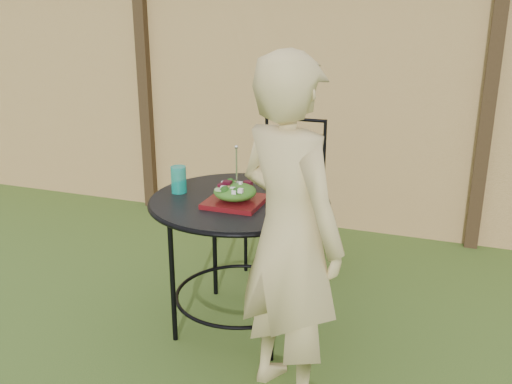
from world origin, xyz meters
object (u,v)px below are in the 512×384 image
(patio_table, at_px, (240,224))
(salad_plate, at_px, (235,202))
(diner, at_px, (289,236))
(patio_chair, at_px, (288,189))

(patio_table, xyz_separation_m, salad_plate, (0.01, -0.09, 0.15))
(patio_table, distance_m, diner, 0.63)
(salad_plate, bearing_deg, patio_table, 97.85)
(diner, distance_m, salad_plate, 0.54)
(diner, xyz_separation_m, salad_plate, (-0.39, 0.37, -0.02))
(patio_chair, height_order, salad_plate, patio_chair)
(patio_table, distance_m, patio_chair, 0.87)
(patio_chair, xyz_separation_m, diner, (0.40, -1.33, 0.25))
(diner, bearing_deg, patio_table, -18.44)
(patio_table, height_order, salad_plate, salad_plate)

